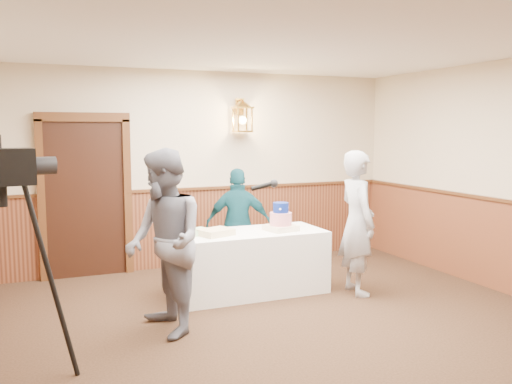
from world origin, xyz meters
TOP-DOWN VIEW (x-y plane):
  - ground at (0.00, 0.00)m, footprint 7.00×7.00m
  - room_shell at (-0.05, 0.45)m, footprint 6.02×7.02m
  - display_table at (0.13, 1.90)m, footprint 1.80×0.80m
  - tiered_cake at (0.51, 1.82)m, footprint 0.39×0.39m
  - sheet_cake_yellow at (-0.31, 1.83)m, footprint 0.44×0.39m
  - sheet_cake_green at (-0.50, 1.98)m, footprint 0.32×0.29m
  - interviewer at (-1.11, 0.98)m, footprint 1.55×0.94m
  - baker at (1.31, 1.39)m, footprint 0.48×0.67m
  - assistant_p at (0.24, 2.54)m, footprint 0.93×0.60m
  - tv_camera_rig at (-2.46, 0.30)m, footprint 0.72×0.67m

SIDE VIEW (x-z plane):
  - ground at x=0.00m, z-range 0.00..0.00m
  - display_table at x=0.13m, z-range 0.00..0.75m
  - assistant_p at x=0.24m, z-range 0.00..1.46m
  - sheet_cake_green at x=-0.50m, z-range 0.75..0.81m
  - sheet_cake_yellow at x=-0.31m, z-range 0.75..0.83m
  - tv_camera_rig at x=-2.46m, z-range -0.09..1.74m
  - baker at x=1.31m, z-range 0.00..1.72m
  - tiered_cake at x=0.51m, z-range 0.71..1.05m
  - interviewer at x=-1.11m, z-range 0.00..1.80m
  - room_shell at x=-0.05m, z-range 0.12..2.93m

